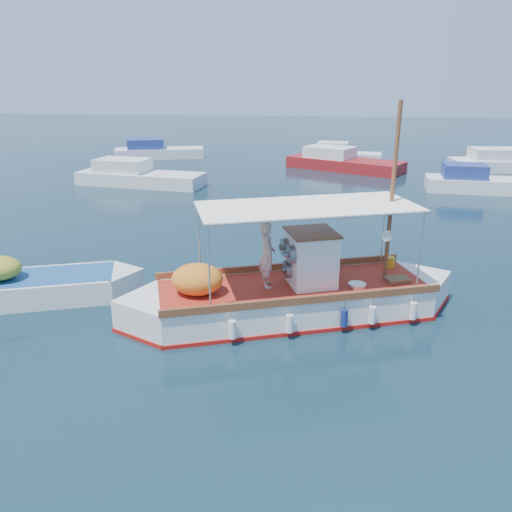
# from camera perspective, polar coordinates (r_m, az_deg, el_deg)

# --- Properties ---
(ground) EXTENTS (160.00, 160.00, 0.00)m
(ground) POSITION_cam_1_polar(r_m,az_deg,el_deg) (14.73, 3.29, -5.92)
(ground) COLOR black
(ground) RESTS_ON ground
(fishing_caique) EXTENTS (9.29, 4.99, 6.03)m
(fishing_caique) POSITION_cam_1_polar(r_m,az_deg,el_deg) (14.13, 4.01, -4.68)
(fishing_caique) COLOR white
(fishing_caique) RESTS_ON ground
(dinghy) EXTENTS (6.30, 3.39, 1.63)m
(dinghy) POSITION_cam_1_polar(r_m,az_deg,el_deg) (16.58, -24.47, -3.45)
(dinghy) COLOR white
(dinghy) RESTS_ON ground
(bg_boat_nw) EXTENTS (8.27, 3.52, 1.80)m
(bg_boat_nw) POSITION_cam_1_polar(r_m,az_deg,el_deg) (32.67, -13.43, 8.76)
(bg_boat_nw) COLOR silver
(bg_boat_nw) RESTS_ON ground
(bg_boat_n) EXTENTS (8.77, 6.38, 1.80)m
(bg_boat_n) POSITION_cam_1_polar(r_m,az_deg,el_deg) (37.94, 9.73, 10.46)
(bg_boat_n) COLOR maroon
(bg_boat_n) RESTS_ON ground
(bg_boat_ne) EXTENTS (6.21, 2.75, 1.80)m
(bg_boat_ne) POSITION_cam_1_polar(r_m,az_deg,el_deg) (32.61, 23.81, 7.62)
(bg_boat_ne) COLOR silver
(bg_boat_ne) RESTS_ON ground
(bg_boat_e) EXTENTS (9.00, 3.28, 1.80)m
(bg_boat_e) POSITION_cam_1_polar(r_m,az_deg,el_deg) (41.37, 27.00, 9.38)
(bg_boat_e) COLOR silver
(bg_boat_e) RESTS_ON ground
(bg_boat_far_w) EXTENTS (7.66, 4.30, 1.80)m
(bg_boat_far_w) POSITION_cam_1_polar(r_m,az_deg,el_deg) (43.89, -11.27, 11.57)
(bg_boat_far_w) COLOR silver
(bg_boat_far_w) RESTS_ON ground
(bg_boat_far_n) EXTENTS (5.98, 2.52, 1.80)m
(bg_boat_far_n) POSITION_cam_1_polar(r_m,az_deg,el_deg) (41.18, 9.71, 11.16)
(bg_boat_far_n) COLOR silver
(bg_boat_far_n) RESTS_ON ground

